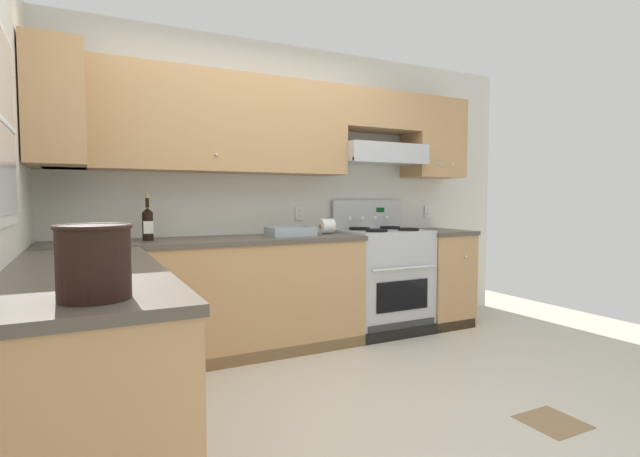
% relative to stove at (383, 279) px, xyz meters
% --- Properties ---
extents(ground_plane, '(7.04, 7.04, 0.00)m').
position_rel_stove_xyz_m(ground_plane, '(-1.20, -1.25, -0.48)').
color(ground_plane, beige).
extents(floor_accent_tile, '(0.30, 0.30, 0.01)m').
position_rel_stove_xyz_m(floor_accent_tile, '(-0.19, -1.90, -0.48)').
color(floor_accent_tile, olive).
rests_on(floor_accent_tile, ground_plane).
extents(wall_back, '(4.68, 0.57, 2.55)m').
position_rel_stove_xyz_m(wall_back, '(-0.80, 0.27, 1.00)').
color(wall_back, silver).
rests_on(wall_back, ground_plane).
extents(counter_back_run, '(3.60, 0.65, 0.91)m').
position_rel_stove_xyz_m(counter_back_run, '(-1.19, -0.01, -0.03)').
color(counter_back_run, tan).
rests_on(counter_back_run, ground_plane).
extents(counter_left_run, '(0.63, 1.91, 0.91)m').
position_rel_stove_xyz_m(counter_left_run, '(-2.44, -1.26, -0.03)').
color(counter_left_run, tan).
rests_on(counter_left_run, ground_plane).
extents(stove, '(0.76, 0.62, 1.20)m').
position_rel_stove_xyz_m(stove, '(0.00, 0.00, 0.00)').
color(stove, '#B7BABC').
rests_on(stove, ground_plane).
extents(wine_bottle, '(0.08, 0.08, 0.33)m').
position_rel_stove_xyz_m(wine_bottle, '(-2.02, 0.04, 0.56)').
color(wine_bottle, black).
rests_on(wine_bottle, counter_back_run).
extents(bowl, '(0.37, 0.25, 0.07)m').
position_rel_stove_xyz_m(bowl, '(-0.93, -0.02, 0.46)').
color(bowl, '#9EADB7').
rests_on(bowl, counter_back_run).
extents(bucket, '(0.22, 0.22, 0.23)m').
position_rel_stove_xyz_m(bucket, '(-2.42, -1.99, 0.55)').
color(bucket, black).
rests_on(bucket, counter_left_run).
extents(paper_towel_roll, '(0.12, 0.13, 0.13)m').
position_rel_stove_xyz_m(paper_towel_roll, '(-0.56, 0.04, 0.50)').
color(paper_towel_roll, white).
rests_on(paper_towel_roll, counter_back_run).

